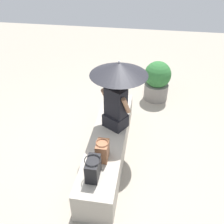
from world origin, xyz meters
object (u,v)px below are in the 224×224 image
(person_seated, at_px, (116,106))
(handbag_black, at_px, (102,151))
(tote_bag_canvas, at_px, (93,168))
(parasol, at_px, (119,69))
(planter_far, at_px, (157,80))
(magazine, at_px, (117,105))

(person_seated, xyz_separation_m, handbag_black, (-0.75, 0.07, -0.24))
(handbag_black, distance_m, tote_bag_canvas, 0.34)
(parasol, xyz_separation_m, handbag_black, (-0.78, 0.11, -0.87))
(tote_bag_canvas, relative_size, planter_far, 0.35)
(magazine, relative_size, planter_far, 0.32)
(parasol, distance_m, magazine, 1.17)
(magazine, bearing_deg, handbag_black, 159.60)
(parasol, bearing_deg, person_seated, 125.82)
(magazine, xyz_separation_m, planter_far, (1.15, -0.72, -0.04))
(handbag_black, bearing_deg, parasol, -7.82)
(parasol, xyz_separation_m, tote_bag_canvas, (-1.12, 0.16, -0.87))
(handbag_black, bearing_deg, tote_bag_canvas, 170.63)
(parasol, height_order, planter_far, parasol)
(parasol, relative_size, planter_far, 1.30)
(tote_bag_canvas, bearing_deg, person_seated, -6.57)
(person_seated, distance_m, planter_far, 1.92)
(handbag_black, bearing_deg, planter_far, -16.03)
(parasol, relative_size, magazine, 4.07)
(handbag_black, distance_m, planter_far, 2.62)
(person_seated, xyz_separation_m, parasol, (0.03, -0.04, 0.63))
(tote_bag_canvas, bearing_deg, handbag_black, -9.37)
(parasol, distance_m, tote_bag_canvas, 1.42)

